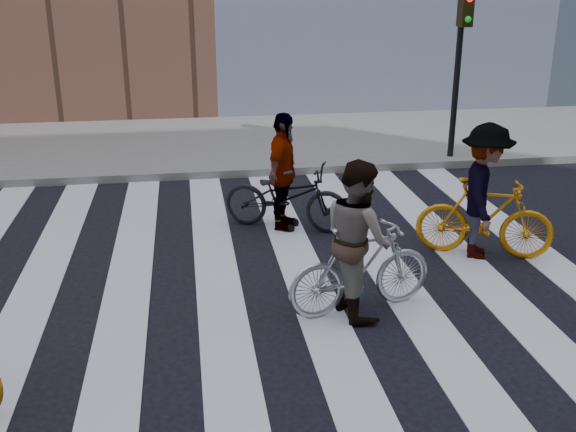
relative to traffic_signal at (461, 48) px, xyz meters
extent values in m
plane|color=black|center=(-4.40, -5.32, -2.28)|extent=(100.00, 100.00, 0.00)
cube|color=gray|center=(-4.40, 2.18, -2.20)|extent=(100.00, 5.00, 0.15)
cube|color=silver|center=(-7.15, -5.32, -2.27)|extent=(0.55, 10.00, 0.01)
cube|color=silver|center=(-6.05, -5.32, -2.27)|extent=(0.55, 10.00, 0.01)
cube|color=silver|center=(-4.95, -5.32, -2.27)|extent=(0.55, 10.00, 0.01)
cube|color=silver|center=(-3.85, -5.32, -2.27)|extent=(0.55, 10.00, 0.01)
cube|color=silver|center=(-2.75, -5.32, -2.27)|extent=(0.55, 10.00, 0.01)
cube|color=silver|center=(-1.65, -5.32, -2.27)|extent=(0.55, 10.00, 0.01)
cube|color=silver|center=(-0.55, -5.32, -2.27)|extent=(0.55, 10.00, 0.01)
cylinder|color=black|center=(0.00, 0.08, -0.68)|extent=(0.12, 0.12, 3.20)
cube|color=black|center=(0.00, -0.07, 0.72)|extent=(0.22, 0.28, 0.65)
sphere|color=#0CCC26|center=(0.00, -0.22, 0.54)|extent=(0.12, 0.12, 0.12)
imported|color=silver|center=(-3.40, -5.78, -1.76)|extent=(1.81, 0.85, 1.05)
imported|color=orange|center=(-1.35, -4.48, -1.74)|extent=(1.86, 1.16, 1.08)
imported|color=black|center=(-3.83, -3.05, -1.78)|extent=(2.01, 1.39, 1.00)
imported|color=slate|center=(-3.45, -5.78, -1.39)|extent=(0.84, 0.99, 1.78)
imported|color=slate|center=(-1.40, -4.48, -1.37)|extent=(1.08, 1.35, 1.82)
imported|color=slate|center=(-3.88, -3.05, -1.40)|extent=(0.81, 1.12, 1.76)
camera|label=1|loc=(-5.26, -12.43, 1.35)|focal=42.00mm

